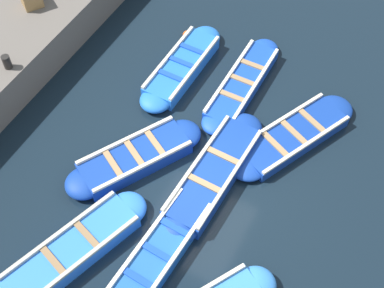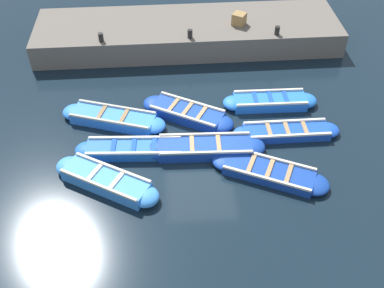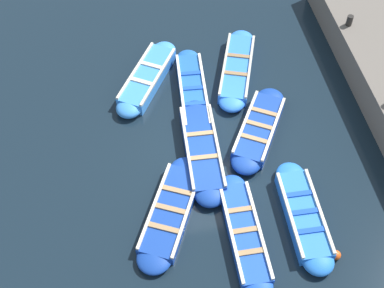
# 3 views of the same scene
# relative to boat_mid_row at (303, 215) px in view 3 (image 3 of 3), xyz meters

# --- Properties ---
(ground_plane) EXTENTS (120.00, 120.00, 0.00)m
(ground_plane) POSITION_rel_boat_mid_row_xyz_m (1.88, -2.68, -0.18)
(ground_plane) COLOR black
(boat_mid_row) EXTENTS (0.92, 3.45, 0.42)m
(boat_mid_row) POSITION_rel_boat_mid_row_xyz_m (0.00, 0.00, 0.00)
(boat_mid_row) COLOR blue
(boat_mid_row) RESTS_ON ground
(boat_near_quay) EXTENTS (2.50, 3.47, 0.46)m
(boat_near_quay) POSITION_rel_boat_mid_row_xyz_m (3.45, -5.69, 0.02)
(boat_near_quay) COLOR #3884E0
(boat_near_quay) RESTS_ON ground
(boat_drifting) EXTENTS (1.00, 3.88, 0.39)m
(boat_drifting) POSITION_rel_boat_mid_row_xyz_m (2.11, -4.88, -0.01)
(boat_drifting) COLOR #1E59AD
(boat_drifting) RESTS_ON ground
(boat_outer_left) EXTENTS (2.40, 3.72, 0.36)m
(boat_outer_left) POSITION_rel_boat_mid_row_xyz_m (3.41, -0.71, -0.03)
(boat_outer_left) COLOR navy
(boat_outer_left) RESTS_ON ground
(boat_broadside) EXTENTS (2.46, 3.42, 0.44)m
(boat_broadside) POSITION_rel_boat_mid_row_xyz_m (0.45, -3.04, 0.01)
(boat_broadside) COLOR navy
(boat_broadside) RESTS_ON ground
(boat_alongside) EXTENTS (1.98, 3.83, 0.43)m
(boat_alongside) POSITION_rel_boat_mid_row_xyz_m (0.53, -5.63, 0.01)
(boat_alongside) COLOR blue
(boat_alongside) RESTS_ON ground
(boat_centre) EXTENTS (1.05, 3.94, 0.44)m
(boat_centre) POSITION_rel_boat_mid_row_xyz_m (2.24, -2.58, 0.01)
(boat_centre) COLOR navy
(boat_centre) RESTS_ON ground
(boat_end_of_row) EXTENTS (0.81, 3.65, 0.35)m
(boat_end_of_row) POSITION_rel_boat_mid_row_xyz_m (1.63, 0.23, -0.03)
(boat_end_of_row) COLOR #1947B7
(boat_end_of_row) RESTS_ON ground
(bollard_north) EXTENTS (0.20, 0.20, 0.35)m
(bollard_north) POSITION_rel_boat_mid_row_xyz_m (-3.26, -6.19, 1.02)
(bollard_north) COLOR black
(bollard_north) RESTS_ON quay_wall
(buoy_orange_near) EXTENTS (0.24, 0.24, 0.24)m
(buoy_orange_near) POSITION_rel_boat_mid_row_xyz_m (-0.49, 1.20, -0.06)
(buoy_orange_near) COLOR #E05119
(buoy_orange_near) RESTS_ON ground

